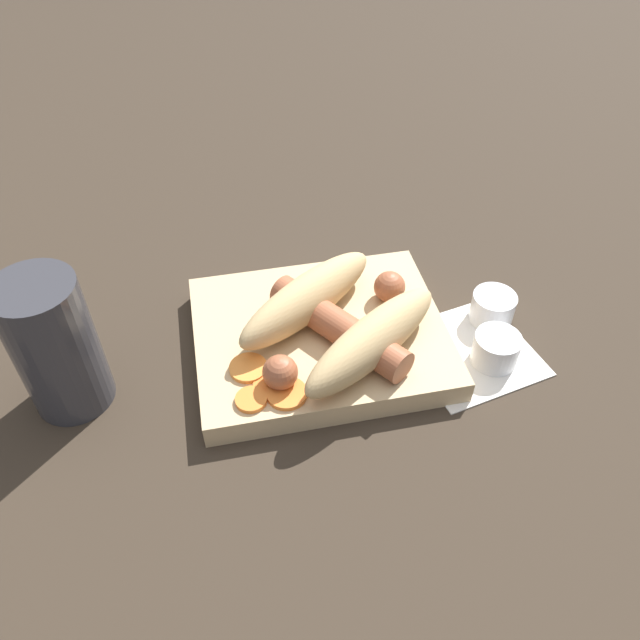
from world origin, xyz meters
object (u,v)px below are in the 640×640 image
at_px(bread_roll, 339,318).
at_px(drink_glass, 55,346).
at_px(food_tray, 320,337).
at_px(sausage, 339,327).
at_px(condiment_cup_near, 495,351).
at_px(condiment_cup_far, 491,307).

bearing_deg(bread_roll, drink_glass, 0.35).
bearing_deg(food_tray, sausage, 129.20).
xyz_separation_m(food_tray, bread_roll, (-0.01, 0.01, 0.03)).
bearing_deg(condiment_cup_near, drink_glass, -5.53).
distance_m(food_tray, bread_roll, 0.04).
bearing_deg(drink_glass, condiment_cup_far, -177.24).
relative_size(bread_roll, condiment_cup_far, 4.76).
xyz_separation_m(condiment_cup_near, drink_glass, (0.37, -0.04, 0.05)).
xyz_separation_m(condiment_cup_far, drink_glass, (0.39, 0.02, 0.05)).
height_order(food_tray, sausage, sausage).
xyz_separation_m(sausage, condiment_cup_far, (-0.16, -0.02, -0.02)).
relative_size(food_tray, condiment_cup_near, 5.45).
relative_size(sausage, drink_glass, 1.16).
height_order(bread_roll, drink_glass, drink_glass).
bearing_deg(bread_roll, sausage, 80.93).
height_order(sausage, condiment_cup_near, sausage).
height_order(bread_roll, sausage, bread_roll).
bearing_deg(drink_glass, food_tray, -175.97).
bearing_deg(condiment_cup_far, drink_glass, 2.76).
bearing_deg(food_tray, condiment_cup_far, -178.89).
relative_size(condiment_cup_near, condiment_cup_far, 1.00).
relative_size(food_tray, drink_glass, 1.79).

